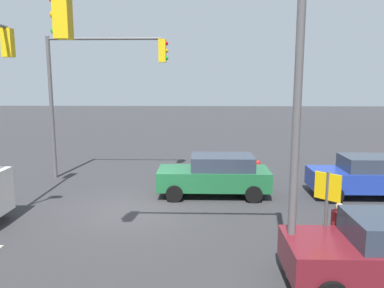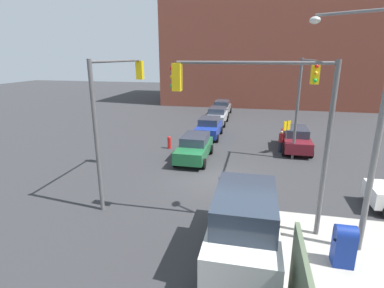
{
  "view_description": "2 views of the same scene",
  "coord_description": "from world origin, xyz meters",
  "px_view_note": "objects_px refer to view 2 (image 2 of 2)",
  "views": [
    {
      "loc": [
        -2.48,
        12.58,
        4.44
      ],
      "look_at": [
        -2.1,
        -0.57,
        2.28
      ],
      "focal_mm": 35.0,
      "sensor_mm": 36.0,
      "label": 1
    },
    {
      "loc": [
        15.41,
        1.97,
        6.6
      ],
      "look_at": [
        0.31,
        -1.32,
        2.05
      ],
      "focal_mm": 28.0,
      "sensor_mm": 36.0,
      "label": 2
    }
  ],
  "objects_px": {
    "coupe_silver": "(217,116)",
    "hatchback_green": "(195,147)",
    "traffic_signal_ne_corner": "(265,113)",
    "sedan_gray": "(222,108)",
    "traffic_signal_se_corner": "(117,100)",
    "mailbox_blue": "(344,244)",
    "pedestrian_crossing": "(281,141)",
    "van_white_delivery": "(244,225)",
    "coupe_maroon": "(296,139)",
    "hatchback_blue": "(209,127)",
    "fire_hydrant": "(169,142)",
    "street_lamp_corner": "(368,118)",
    "traffic_signal_nw_corner": "(304,93)"
  },
  "relations": [
    {
      "from": "pedestrian_crossing",
      "to": "hatchback_green",
      "type": "bearing_deg",
      "value": -52.79
    },
    {
      "from": "traffic_signal_se_corner",
      "to": "van_white_delivery",
      "type": "relative_size",
      "value": 1.2
    },
    {
      "from": "mailbox_blue",
      "to": "sedan_gray",
      "type": "relative_size",
      "value": 0.33
    },
    {
      "from": "street_lamp_corner",
      "to": "hatchback_green",
      "type": "height_order",
      "value": "street_lamp_corner"
    },
    {
      "from": "coupe_silver",
      "to": "pedestrian_crossing",
      "type": "relative_size",
      "value": 2.59
    },
    {
      "from": "traffic_signal_se_corner",
      "to": "mailbox_blue",
      "type": "height_order",
      "value": "traffic_signal_se_corner"
    },
    {
      "from": "van_white_delivery",
      "to": "coupe_silver",
      "type": "bearing_deg",
      "value": -169.94
    },
    {
      "from": "van_white_delivery",
      "to": "pedestrian_crossing",
      "type": "height_order",
      "value": "van_white_delivery"
    },
    {
      "from": "street_lamp_corner",
      "to": "sedan_gray",
      "type": "xyz_separation_m",
      "value": [
        -24.04,
        -7.47,
        -3.86
      ]
    },
    {
      "from": "coupe_maroon",
      "to": "hatchback_blue",
      "type": "height_order",
      "value": "same"
    },
    {
      "from": "mailbox_blue",
      "to": "pedestrian_crossing",
      "type": "bearing_deg",
      "value": -174.29
    },
    {
      "from": "fire_hydrant",
      "to": "hatchback_green",
      "type": "relative_size",
      "value": 0.21
    },
    {
      "from": "traffic_signal_nw_corner",
      "to": "mailbox_blue",
      "type": "bearing_deg",
      "value": 3.3
    },
    {
      "from": "street_lamp_corner",
      "to": "traffic_signal_ne_corner",
      "type": "bearing_deg",
      "value": -99.2
    },
    {
      "from": "van_white_delivery",
      "to": "traffic_signal_ne_corner",
      "type": "bearing_deg",
      "value": 167.53
    },
    {
      "from": "sedan_gray",
      "to": "fire_hydrant",
      "type": "bearing_deg",
      "value": -8.96
    },
    {
      "from": "mailbox_blue",
      "to": "hatchback_blue",
      "type": "bearing_deg",
      "value": -155.52
    },
    {
      "from": "mailbox_blue",
      "to": "hatchback_green",
      "type": "bearing_deg",
      "value": -143.24
    },
    {
      "from": "coupe_silver",
      "to": "hatchback_blue",
      "type": "bearing_deg",
      "value": 0.26
    },
    {
      "from": "hatchback_blue",
      "to": "coupe_silver",
      "type": "distance_m",
      "value": 5.31
    },
    {
      "from": "fire_hydrant",
      "to": "mailbox_blue",
      "type": "bearing_deg",
      "value": 39.4
    },
    {
      "from": "traffic_signal_ne_corner",
      "to": "mailbox_blue",
      "type": "bearing_deg",
      "value": 58.18
    },
    {
      "from": "traffic_signal_nw_corner",
      "to": "sedan_gray",
      "type": "distance_m",
      "value": 18.17
    },
    {
      "from": "mailbox_blue",
      "to": "hatchback_blue",
      "type": "height_order",
      "value": "hatchback_blue"
    },
    {
      "from": "traffic_signal_ne_corner",
      "to": "pedestrian_crossing",
      "type": "xyz_separation_m",
      "value": [
        -10.3,
        1.54,
        -3.84
      ]
    },
    {
      "from": "street_lamp_corner",
      "to": "van_white_delivery",
      "type": "height_order",
      "value": "street_lamp_corner"
    },
    {
      "from": "sedan_gray",
      "to": "van_white_delivery",
      "type": "height_order",
      "value": "van_white_delivery"
    },
    {
      "from": "van_white_delivery",
      "to": "hatchback_blue",
      "type": "bearing_deg",
      "value": -166.67
    },
    {
      "from": "coupe_silver",
      "to": "hatchback_green",
      "type": "distance_m",
      "value": 11.17
    },
    {
      "from": "traffic_signal_nw_corner",
      "to": "traffic_signal_se_corner",
      "type": "height_order",
      "value": "same"
    },
    {
      "from": "traffic_signal_nw_corner",
      "to": "mailbox_blue",
      "type": "height_order",
      "value": "traffic_signal_nw_corner"
    },
    {
      "from": "traffic_signal_ne_corner",
      "to": "hatchback_green",
      "type": "distance_m",
      "value": 9.37
    },
    {
      "from": "street_lamp_corner",
      "to": "coupe_maroon",
      "type": "xyz_separation_m",
      "value": [
        -11.65,
        -0.61,
        -3.86
      ]
    },
    {
      "from": "traffic_signal_se_corner",
      "to": "hatchback_blue",
      "type": "bearing_deg",
      "value": 166.78
    },
    {
      "from": "traffic_signal_se_corner",
      "to": "pedestrian_crossing",
      "type": "relative_size",
      "value": 4.14
    },
    {
      "from": "pedestrian_crossing",
      "to": "coupe_silver",
      "type": "bearing_deg",
      "value": -134.89
    },
    {
      "from": "coupe_maroon",
      "to": "pedestrian_crossing",
      "type": "bearing_deg",
      "value": -52.14
    },
    {
      "from": "mailbox_blue",
      "to": "fire_hydrant",
      "type": "xyz_separation_m",
      "value": [
        -11.2,
        -9.2,
        -0.28
      ]
    },
    {
      "from": "traffic_signal_se_corner",
      "to": "street_lamp_corner",
      "type": "bearing_deg",
      "value": 75.25
    },
    {
      "from": "hatchback_green",
      "to": "pedestrian_crossing",
      "type": "relative_size",
      "value": 2.79
    },
    {
      "from": "traffic_signal_ne_corner",
      "to": "sedan_gray",
      "type": "relative_size",
      "value": 1.5
    },
    {
      "from": "street_lamp_corner",
      "to": "coupe_silver",
      "type": "height_order",
      "value": "street_lamp_corner"
    },
    {
      "from": "coupe_silver",
      "to": "van_white_delivery",
      "type": "xyz_separation_m",
      "value": [
        20.75,
        3.68,
        0.44
      ]
    },
    {
      "from": "traffic_signal_se_corner",
      "to": "mailbox_blue",
      "type": "bearing_deg",
      "value": 68.17
    },
    {
      "from": "traffic_signal_se_corner",
      "to": "sedan_gray",
      "type": "height_order",
      "value": "traffic_signal_se_corner"
    },
    {
      "from": "street_lamp_corner",
      "to": "coupe_maroon",
      "type": "relative_size",
      "value": 1.79
    },
    {
      "from": "coupe_silver",
      "to": "van_white_delivery",
      "type": "height_order",
      "value": "van_white_delivery"
    },
    {
      "from": "traffic_signal_nw_corner",
      "to": "traffic_signal_se_corner",
      "type": "relative_size",
      "value": 1.0
    },
    {
      "from": "sedan_gray",
      "to": "coupe_maroon",
      "type": "bearing_deg",
      "value": 28.97
    },
    {
      "from": "traffic_signal_nw_corner",
      "to": "hatchback_blue",
      "type": "distance_m",
      "value": 9.77
    }
  ]
}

